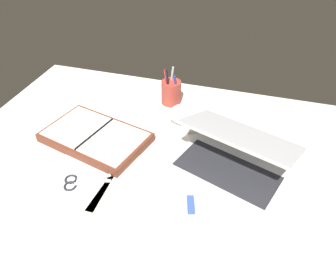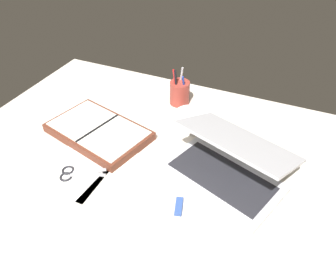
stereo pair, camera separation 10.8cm
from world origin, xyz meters
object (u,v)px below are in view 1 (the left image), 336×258
pen_cup (171,92)px  laptop (232,160)px  bowl (187,118)px  scissors (77,182)px  planner (96,137)px

pen_cup → laptop: bearing=-48.8°
laptop → bowl: (-18.66, 19.76, -1.70)cm
bowl → pen_cup: size_ratio=0.88×
pen_cup → scissors: size_ratio=1.09×
pen_cup → planner: bearing=-120.7°
bowl → pen_cup: (-9.77, 12.66, 2.00)cm
laptop → scissors: size_ratio=2.96×
laptop → planner: (-46.74, 1.54, -3.01)cm
bowl → planner: bearing=-147.0°
pen_cup → scissors: (-15.06, -50.48, -4.60)cm
pen_cup → scissors: 52.87cm
pen_cup → scissors: bearing=-106.6°
planner → scissors: planner is taller
bowl → planner: size_ratio=0.34×
laptop → pen_cup: size_ratio=2.72×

